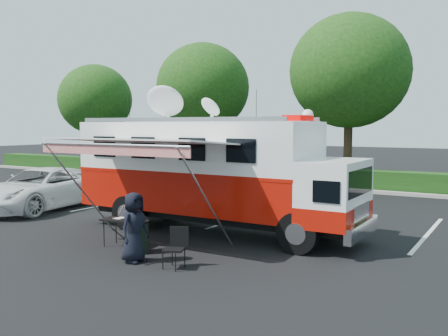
# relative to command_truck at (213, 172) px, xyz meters

# --- Properties ---
(ground_plane) EXTENTS (120.00, 120.00, 0.00)m
(ground_plane) POSITION_rel_command_truck_xyz_m (0.08, 0.00, -1.81)
(ground_plane) COLOR black
(ground_plane) RESTS_ON ground
(back_border) EXTENTS (60.00, 6.14, 8.87)m
(back_border) POSITION_rel_command_truck_xyz_m (1.22, 12.90, 3.19)
(back_border) COLOR #9E998E
(back_border) RESTS_ON ground_plane
(stall_lines) EXTENTS (24.12, 5.50, 0.01)m
(stall_lines) POSITION_rel_command_truck_xyz_m (-0.42, 3.00, -1.81)
(stall_lines) COLOR silver
(stall_lines) RESTS_ON ground_plane
(command_truck) EXTENTS (8.81, 2.42, 4.23)m
(command_truck) POSITION_rel_command_truck_xyz_m (0.00, 0.00, 0.00)
(command_truck) COLOR black
(command_truck) RESTS_ON ground_plane
(awning) EXTENTS (4.81, 2.49, 2.91)m
(awning) POSITION_rel_command_truck_xyz_m (-0.79, -2.52, 0.91)
(awning) COLOR silver
(awning) RESTS_ON ground_plane
(white_suv) EXTENTS (3.26, 5.90, 1.56)m
(white_suv) POSITION_rel_command_truck_xyz_m (-7.84, 0.13, -1.81)
(white_suv) COLOR silver
(white_suv) RESTS_ON ground_plane
(person) EXTENTS (0.53, 0.81, 1.65)m
(person) POSITION_rel_command_truck_xyz_m (0.15, -3.71, -1.81)
(person) COLOR black
(person) RESTS_ON ground_plane
(folding_table) EXTENTS (0.95, 0.72, 0.76)m
(folding_table) POSITION_rel_command_truck_xyz_m (-1.16, -2.76, -1.10)
(folding_table) COLOR black
(folding_table) RESTS_ON ground_plane
(folding_chair) EXTENTS (0.57, 0.60, 0.92)m
(folding_chair) POSITION_rel_command_truck_xyz_m (1.27, -3.56, -1.27)
(folding_chair) COLOR black
(folding_chair) RESTS_ON ground_plane
(trash_bin) EXTENTS (0.55, 0.55, 0.82)m
(trash_bin) POSITION_rel_command_truck_xyz_m (-0.33, -2.99, -1.40)
(trash_bin) COLOR black
(trash_bin) RESTS_ON ground_plane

